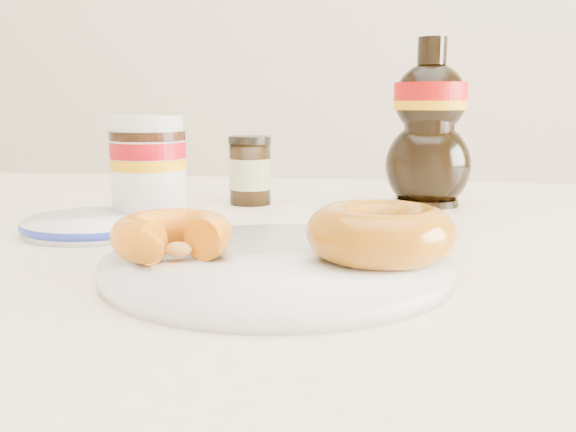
% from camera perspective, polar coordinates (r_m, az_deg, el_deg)
% --- Properties ---
extents(dining_table, '(1.40, 0.90, 0.75)m').
position_cam_1_polar(dining_table, '(0.64, 1.36, -8.90)').
color(dining_table, '#FAECBE').
rests_on(dining_table, ground).
extents(plate, '(0.26, 0.26, 0.01)m').
position_cam_1_polar(plate, '(0.48, -1.00, -4.36)').
color(plate, white).
rests_on(plate, dining_table).
extents(donut_bitten, '(0.11, 0.11, 0.03)m').
position_cam_1_polar(donut_bitten, '(0.48, -10.27, -1.72)').
color(donut_bitten, '#CE5E0B').
rests_on(donut_bitten, plate).
extents(donut_whole, '(0.14, 0.14, 0.04)m').
position_cam_1_polar(donut_whole, '(0.47, 8.20, -1.45)').
color(donut_whole, '#A6630A').
rests_on(donut_whole, plate).
extents(nutella_jar, '(0.08, 0.08, 0.11)m').
position_cam_1_polar(nutella_jar, '(0.70, -12.29, 4.45)').
color(nutella_jar, white).
rests_on(nutella_jar, dining_table).
extents(syrup_bottle, '(0.12, 0.11, 0.20)m').
position_cam_1_polar(syrup_bottle, '(0.80, 12.46, 8.09)').
color(syrup_bottle, black).
rests_on(syrup_bottle, dining_table).
extents(dark_jar, '(0.05, 0.05, 0.08)m').
position_cam_1_polar(dark_jar, '(0.80, -3.39, 4.02)').
color(dark_jar, black).
rests_on(dark_jar, dining_table).
extents(blue_rim_saucer, '(0.14, 0.14, 0.01)m').
position_cam_1_polar(blue_rim_saucer, '(0.66, -16.70, -0.69)').
color(blue_rim_saucer, white).
rests_on(blue_rim_saucer, dining_table).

